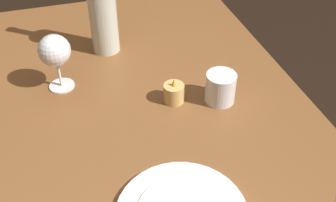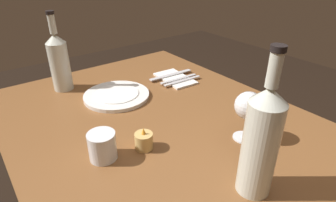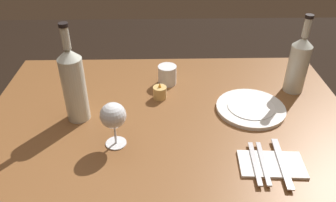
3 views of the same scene
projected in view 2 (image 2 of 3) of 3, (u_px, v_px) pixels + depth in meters
dining_table at (171, 152)px, 0.93m from camera, size 1.30×0.90×0.74m
wine_glass_left at (248, 107)px, 0.79m from camera, size 0.08×0.08×0.15m
wine_bottle at (261, 140)px, 0.60m from camera, size 0.08×0.08×0.35m
wine_bottle_second at (59, 61)px, 1.09m from camera, size 0.08×0.08×0.31m
water_tumbler at (103, 148)px, 0.75m from camera, size 0.08×0.08×0.08m
votive_candle at (144, 141)px, 0.79m from camera, size 0.05×0.05×0.07m
dinner_plate at (117, 95)px, 1.08m from camera, size 0.25×0.25×0.02m
folded_napkin at (175, 78)px, 1.23m from camera, size 0.20×0.12×0.01m
fork_inner at (179, 79)px, 1.21m from camera, size 0.03×0.18×0.00m
fork_outer at (182, 81)px, 1.19m from camera, size 0.03×0.18×0.00m
table_knife at (171, 75)px, 1.25m from camera, size 0.03×0.21×0.00m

